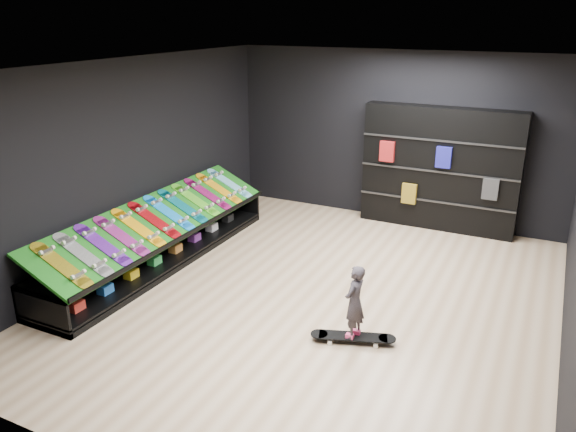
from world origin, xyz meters
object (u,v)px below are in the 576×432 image
at_px(display_rack, 161,246).
at_px(child, 354,315).
at_px(floor_skateboard, 353,339).
at_px(back_shelving, 440,169).

distance_m(display_rack, child, 3.49).
bearing_deg(floor_skateboard, display_rack, 147.02).
bearing_deg(floor_skateboard, back_shelving, 70.52).
xyz_separation_m(floor_skateboard, child, (0.00, 0.00, 0.31)).
relative_size(floor_skateboard, child, 1.86).
xyz_separation_m(display_rack, floor_skateboard, (3.39, -0.83, -0.21)).
relative_size(back_shelving, child, 5.01).
bearing_deg(display_rack, child, -13.81).
height_order(display_rack, floor_skateboard, display_rack).
bearing_deg(back_shelving, display_rack, -135.81).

